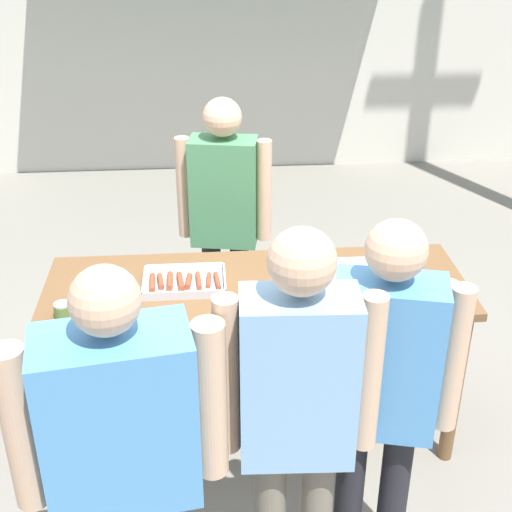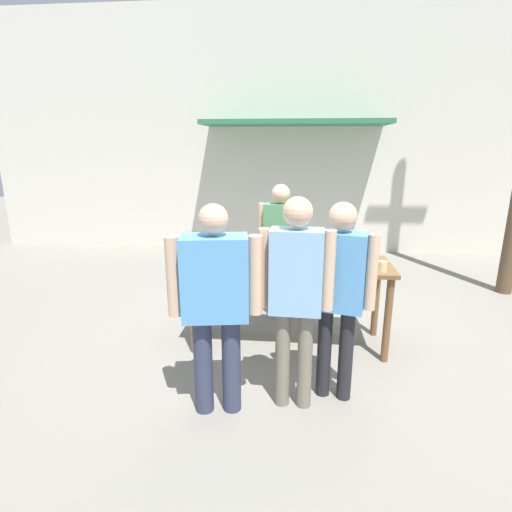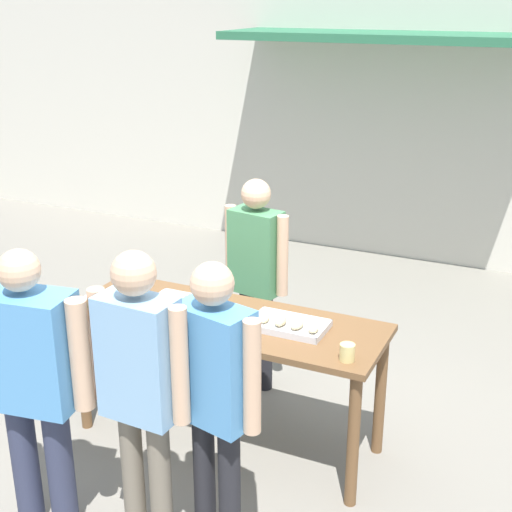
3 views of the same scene
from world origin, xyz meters
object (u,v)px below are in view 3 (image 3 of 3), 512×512
(person_server_behind_table, at_px, (256,266))
(person_customer_waiting_in_line, at_px, (140,379))
(food_tray_sausages, at_px, (179,304))
(person_customer_holding_hotdog, at_px, (32,374))
(food_tray_buns, at_px, (289,325))
(condiment_jar_mustard, at_px, (90,301))
(person_customer_with_cup, at_px, (215,386))
(beer_cup, at_px, (347,352))
(condiment_jar_ketchup, at_px, (102,305))

(person_server_behind_table, relative_size, person_customer_waiting_in_line, 0.95)
(food_tray_sausages, distance_m, person_server_behind_table, 0.73)
(person_customer_holding_hotdog, relative_size, person_customer_waiting_in_line, 0.98)
(food_tray_buns, xyz_separation_m, person_customer_holding_hotdog, (-0.94, -1.18, 0.05))
(condiment_jar_mustard, distance_m, person_customer_with_cup, 1.42)
(condiment_jar_mustard, bearing_deg, person_server_behind_table, 51.70)
(person_customer_holding_hotdog, relative_size, person_customer_with_cup, 1.01)
(beer_cup, height_order, person_server_behind_table, person_server_behind_table)
(person_server_behind_table, bearing_deg, food_tray_buns, -42.04)
(condiment_jar_ketchup, distance_m, beer_cup, 1.62)
(person_customer_holding_hotdog, height_order, person_customer_with_cup, person_customer_holding_hotdog)
(beer_cup, relative_size, person_server_behind_table, 0.06)
(food_tray_buns, relative_size, person_customer_waiting_in_line, 0.28)
(person_server_behind_table, relative_size, person_customer_holding_hotdog, 0.98)
(food_tray_buns, height_order, person_server_behind_table, person_server_behind_table)
(person_server_behind_table, height_order, person_customer_holding_hotdog, person_customer_holding_hotdog)
(person_customer_holding_hotdog, distance_m, person_customer_waiting_in_line, 0.60)
(person_customer_with_cup, height_order, person_customer_waiting_in_line, person_customer_waiting_in_line)
(condiment_jar_mustard, distance_m, person_server_behind_table, 1.20)
(food_tray_buns, xyz_separation_m, person_server_behind_table, (-0.54, 0.69, 0.05))
(food_tray_sausages, distance_m, person_customer_holding_hotdog, 1.19)
(beer_cup, xyz_separation_m, person_customer_waiting_in_line, (-0.80, -0.82, 0.07))
(food_tray_buns, xyz_separation_m, person_customer_with_cup, (-0.03, -0.91, 0.06))
(food_tray_buns, height_order, person_customer_with_cup, person_customer_with_cup)
(person_customer_holding_hotdog, bearing_deg, food_tray_sausages, -107.47)
(condiment_jar_mustard, distance_m, condiment_jar_ketchup, 0.10)
(person_server_behind_table, bearing_deg, person_customer_waiting_in_line, -74.01)
(food_tray_sausages, xyz_separation_m, food_tray_buns, (0.76, 0.00, 0.01))
(food_tray_sausages, height_order, beer_cup, beer_cup)
(person_server_behind_table, relative_size, person_customer_with_cup, 0.99)
(person_customer_waiting_in_line, bearing_deg, condiment_jar_ketchup, -41.68)
(food_tray_buns, distance_m, condiment_jar_mustard, 1.31)
(food_tray_buns, distance_m, person_server_behind_table, 0.88)
(person_customer_holding_hotdog, bearing_deg, food_tray_buns, -137.54)
(food_tray_sausages, bearing_deg, person_customer_with_cup, -50.78)
(condiment_jar_mustard, relative_size, person_customer_with_cup, 0.05)
(beer_cup, distance_m, person_customer_waiting_in_line, 1.14)
(food_tray_buns, bearing_deg, food_tray_sausages, -179.84)
(food_tray_sausages, relative_size, person_customer_waiting_in_line, 0.23)
(food_tray_sausages, xyz_separation_m, condiment_jar_ketchup, (-0.42, -0.25, 0.02))
(food_tray_buns, relative_size, condiment_jar_mustard, 6.16)
(person_customer_with_cup, bearing_deg, person_customer_holding_hotdog, 29.61)
(food_tray_sausages, bearing_deg, condiment_jar_mustard, -155.02)
(food_tray_sausages, height_order, condiment_jar_mustard, condiment_jar_mustard)
(food_tray_buns, distance_m, person_customer_waiting_in_line, 1.12)
(food_tray_sausages, xyz_separation_m, person_customer_with_cup, (0.74, -0.91, 0.06))
(food_tray_sausages, relative_size, person_server_behind_table, 0.24)
(food_tray_buns, relative_size, person_server_behind_table, 0.29)
(food_tray_sausages, xyz_separation_m, beer_cup, (1.20, -0.24, 0.03))
(food_tray_sausages, xyz_separation_m, person_server_behind_table, (0.22, 0.70, 0.06))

